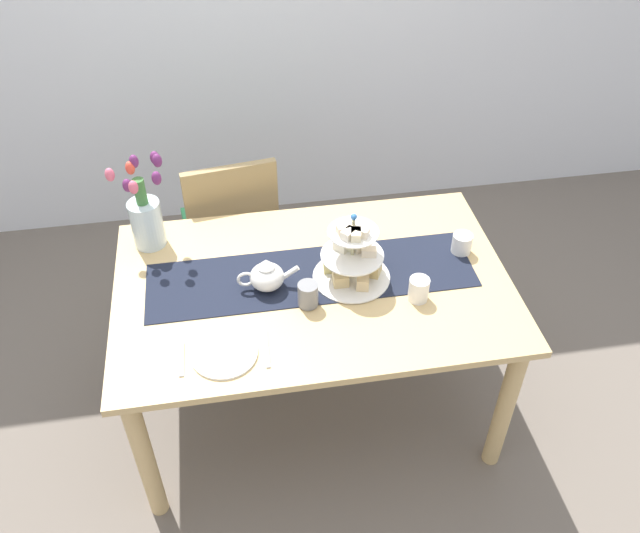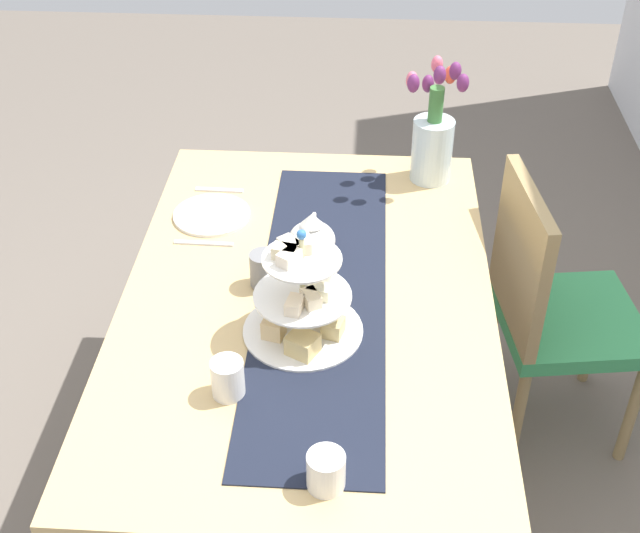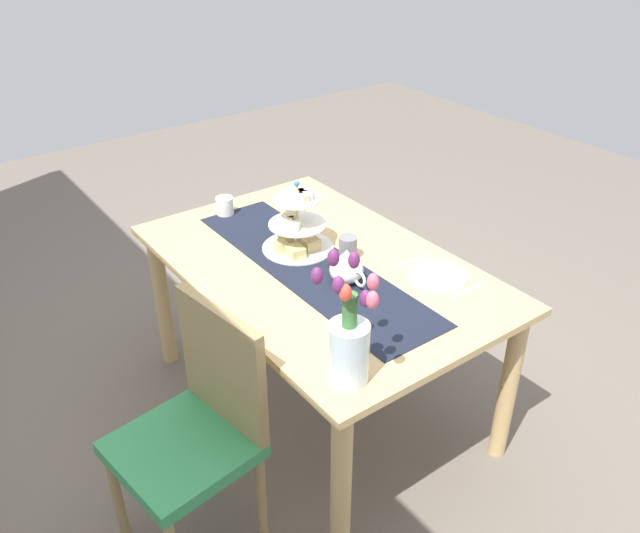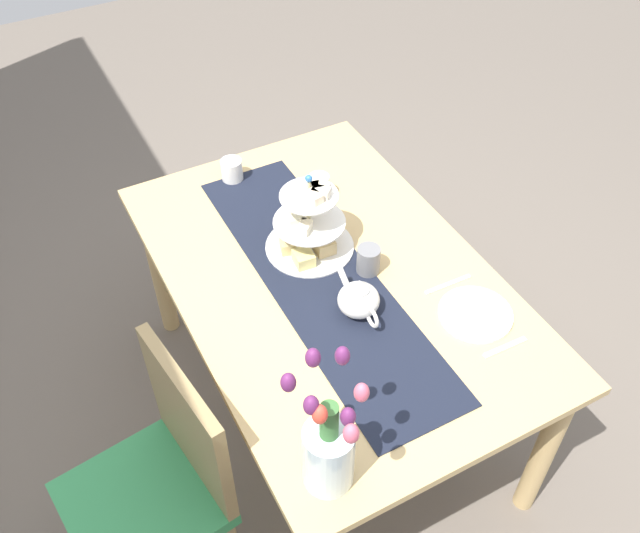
# 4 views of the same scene
# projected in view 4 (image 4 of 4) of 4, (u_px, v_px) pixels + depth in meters

# --- Properties ---
(ground_plane) EXTENTS (8.00, 8.00, 0.00)m
(ground_plane) POSITION_uv_depth(u_px,v_px,m) (329.00, 404.00, 2.80)
(ground_plane) COLOR #6B6056
(dining_table) EXTENTS (1.52, 0.98, 0.74)m
(dining_table) POSITION_uv_depth(u_px,v_px,m) (331.00, 297.00, 2.35)
(dining_table) COLOR tan
(dining_table) RESTS_ON ground_plane
(chair_left) EXTENTS (0.47, 0.47, 0.91)m
(chair_left) POSITION_uv_depth(u_px,v_px,m) (161.00, 478.00, 2.03)
(chair_left) COLOR #9C8254
(chair_left) RESTS_ON ground_plane
(table_runner) EXTENTS (1.27, 0.33, 0.00)m
(table_runner) POSITION_uv_depth(u_px,v_px,m) (320.00, 279.00, 2.26)
(table_runner) COLOR black
(table_runner) RESTS_ON dining_table
(tiered_cake_stand) EXTENTS (0.30, 0.30, 0.30)m
(tiered_cake_stand) POSITION_uv_depth(u_px,v_px,m) (309.00, 227.00, 2.31)
(tiered_cake_stand) COLOR beige
(tiered_cake_stand) RESTS_ON table_runner
(teapot) EXTENTS (0.24, 0.13, 0.14)m
(teapot) POSITION_uv_depth(u_px,v_px,m) (359.00, 299.00, 2.13)
(teapot) COLOR white
(teapot) RESTS_ON table_runner
(tulip_vase) EXTENTS (0.22, 0.18, 0.42)m
(tulip_vase) POSITION_uv_depth(u_px,v_px,m) (329.00, 446.00, 1.67)
(tulip_vase) COLOR silver
(tulip_vase) RESTS_ON dining_table
(cream_jug) EXTENTS (0.08, 0.08, 0.08)m
(cream_jug) POSITION_uv_depth(u_px,v_px,m) (232.00, 170.00, 2.61)
(cream_jug) COLOR white
(cream_jug) RESTS_ON dining_table
(dinner_plate_left) EXTENTS (0.23, 0.23, 0.01)m
(dinner_plate_left) POSITION_uv_depth(u_px,v_px,m) (475.00, 314.00, 2.15)
(dinner_plate_left) COLOR white
(dinner_plate_left) RESTS_ON dining_table
(fork_left) EXTENTS (0.02, 0.15, 0.01)m
(fork_left) POSITION_uv_depth(u_px,v_px,m) (505.00, 347.00, 2.07)
(fork_left) COLOR silver
(fork_left) RESTS_ON dining_table
(knife_left) EXTENTS (0.02, 0.17, 0.01)m
(knife_left) POSITION_uv_depth(u_px,v_px,m) (448.00, 284.00, 2.25)
(knife_left) COLOR silver
(knife_left) RESTS_ON dining_table
(mug_grey) EXTENTS (0.08, 0.08, 0.09)m
(mug_grey) POSITION_uv_depth(u_px,v_px,m) (368.00, 260.00, 2.26)
(mug_grey) COLOR slate
(mug_grey) RESTS_ON table_runner
(mug_white_text) EXTENTS (0.08, 0.08, 0.09)m
(mug_white_text) POSITION_uv_depth(u_px,v_px,m) (319.00, 187.00, 2.53)
(mug_white_text) COLOR white
(mug_white_text) RESTS_ON dining_table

